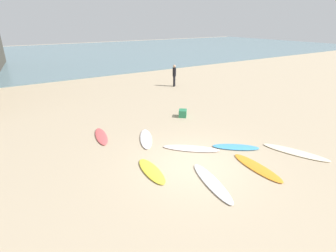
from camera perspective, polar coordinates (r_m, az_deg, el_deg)
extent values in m
plane|color=tan|center=(9.99, 5.53, -8.46)|extent=(120.00, 120.00, 0.00)
cube|color=slate|center=(45.21, -26.30, 13.60)|extent=(120.00, 40.00, 0.08)
ellipsoid|color=silver|center=(11.10, 5.06, -4.90)|extent=(2.17, 2.03, 0.08)
ellipsoid|color=white|center=(11.98, -4.85, -2.74)|extent=(1.40, 2.18, 0.09)
ellipsoid|color=yellow|center=(9.52, -3.63, -9.77)|extent=(0.73, 1.96, 0.09)
ellipsoid|color=#F7E6C2|center=(11.97, 26.07, -5.16)|extent=(1.48, 2.63, 0.07)
ellipsoid|color=white|center=(9.03, 9.58, -12.08)|extent=(1.03, 2.54, 0.08)
ellipsoid|color=orange|center=(10.26, 18.92, -8.56)|extent=(0.76, 2.34, 0.07)
ellipsoid|color=#DB5556|center=(12.57, -14.42, -2.16)|extent=(0.88, 2.10, 0.09)
ellipsoid|color=#459EDC|center=(11.53, 14.62, -4.47)|extent=(1.88, 1.68, 0.09)
cylinder|color=black|center=(21.78, 1.44, 9.83)|extent=(0.14, 0.14, 0.83)
cylinder|color=black|center=(21.59, 1.31, 9.72)|extent=(0.14, 0.14, 0.83)
cylinder|color=black|center=(21.53, 1.39, 11.75)|extent=(0.40, 0.40, 0.69)
sphere|color=tan|center=(21.45, 1.41, 12.96)|extent=(0.23, 0.23, 0.23)
cube|color=#287F51|center=(14.71, 3.25, 2.80)|extent=(0.65, 0.66, 0.41)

